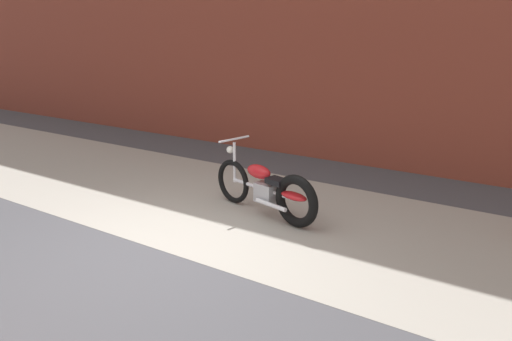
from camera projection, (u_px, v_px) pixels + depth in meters
ground_plane at (160, 250)px, 5.80m from camera, size 80.00×80.00×0.00m
sidewalk_slab at (242, 207)px, 7.21m from camera, size 36.00×3.50×0.01m
motorcycle_red at (270, 190)px, 6.74m from camera, size 1.97×0.75×1.03m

